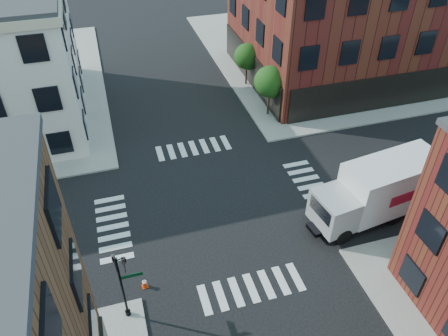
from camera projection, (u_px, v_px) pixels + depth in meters
name	position (u px, v px, depth m)	size (l,w,h in m)	color
ground	(217.00, 206.00, 29.68)	(120.00, 120.00, 0.00)	black
sidewalk_ne	(343.00, 49.00, 50.10)	(30.00, 30.00, 0.15)	gray
building_ne	(374.00, 11.00, 42.55)	(25.00, 16.00, 12.00)	#4F1513
tree_near	(271.00, 83.00, 36.90)	(2.69, 2.69, 4.49)	black
tree_far	(247.00, 58.00, 41.58)	(2.43, 2.43, 4.07)	black
signal_pole	(122.00, 280.00, 21.39)	(1.29, 1.24, 4.60)	black
box_truck	(380.00, 190.00, 27.75)	(9.19, 3.88, 4.06)	silver
traffic_cone	(144.00, 283.00, 24.32)	(0.37, 0.37, 0.62)	red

